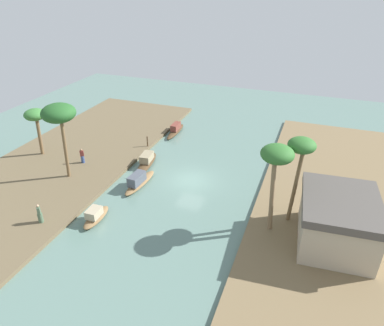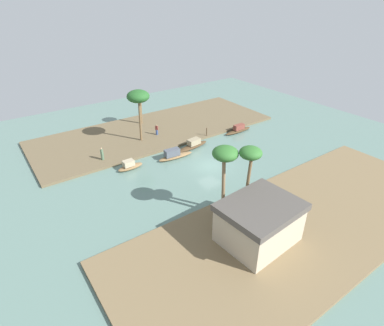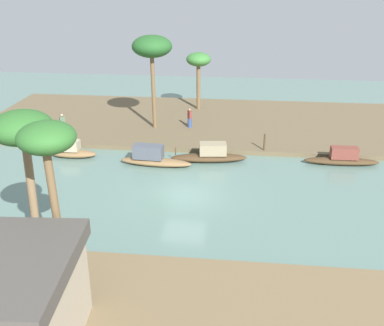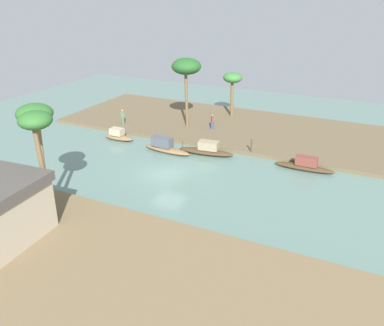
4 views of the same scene
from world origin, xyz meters
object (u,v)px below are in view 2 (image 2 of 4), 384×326
at_px(sampan_near_left_bank, 174,155).
at_px(person_on_near_bank, 157,130).
at_px(riverside_building, 259,222).
at_px(palm_tree_right_tall, 225,156).
at_px(sampan_midstream, 130,166).
at_px(mooring_post, 207,132).
at_px(sampan_downstream_large, 238,130).
at_px(person_by_mooring, 102,155).
at_px(palm_tree_left_far, 138,97).
at_px(palm_tree_left_near, 140,97).
at_px(palm_tree_right_short, 250,157).
at_px(sampan_with_tall_canopy, 193,145).

relative_size(sampan_near_left_bank, person_on_near_bank, 3.15).
bearing_deg(riverside_building, palm_tree_right_tall, -94.38).
xyz_separation_m(sampan_midstream, mooring_post, (-13.29, -2.00, 0.48)).
distance_m(sampan_downstream_large, palm_tree_right_tall, 21.28).
height_order(person_on_near_bank, person_by_mooring, person_by_mooring).
height_order(sampan_downstream_large, palm_tree_left_far, palm_tree_left_far).
bearing_deg(riverside_building, sampan_downstream_large, -132.97).
xyz_separation_m(palm_tree_left_near, palm_tree_left_far, (2.96, 5.76, 2.02)).
distance_m(sampan_downstream_large, palm_tree_left_near, 15.97).
xyz_separation_m(palm_tree_left_far, palm_tree_right_tall, (1.20, 19.19, -0.25)).
relative_size(sampan_downstream_large, person_by_mooring, 3.04).
xyz_separation_m(person_on_near_bank, riverside_building, (4.00, 24.39, 1.24)).
bearing_deg(palm_tree_right_short, person_by_mooring, -68.87).
bearing_deg(sampan_midstream, sampan_near_left_bank, 170.58).
relative_size(sampan_near_left_bank, palm_tree_left_far, 0.67).
bearing_deg(palm_tree_right_short, riverside_building, 63.44).
height_order(person_by_mooring, riverside_building, riverside_building).
bearing_deg(palm_tree_left_near, person_on_near_bank, 88.05).
relative_size(sampan_with_tall_canopy, person_on_near_bank, 3.39).
height_order(person_on_near_bank, riverside_building, riverside_building).
distance_m(sampan_midstream, riverside_building, 18.30).
bearing_deg(sampan_downstream_large, sampan_near_left_bank, 5.91).
xyz_separation_m(sampan_downstream_large, palm_tree_left_far, (13.74, -5.26, 6.22)).
bearing_deg(palm_tree_left_far, person_by_mooring, 19.18).
height_order(person_by_mooring, palm_tree_left_near, palm_tree_left_near).
distance_m(person_on_near_bank, mooring_post, 7.36).
xyz_separation_m(sampan_with_tall_canopy, riverside_building, (6.12, 18.18, 1.76)).
bearing_deg(palm_tree_right_short, person_on_near_bank, -96.43).
xyz_separation_m(person_on_near_bank, palm_tree_left_far, (2.78, 0.52, 5.66)).
relative_size(sampan_with_tall_canopy, sampan_near_left_bank, 1.08).
height_order(palm_tree_right_short, riverside_building, palm_tree_right_short).
xyz_separation_m(sampan_downstream_large, riverside_building, (14.95, 18.61, 1.79)).
bearing_deg(palm_tree_left_near, sampan_near_left_bank, 81.93).
relative_size(sampan_downstream_large, sampan_with_tall_canopy, 0.95).
distance_m(person_on_near_bank, palm_tree_right_short, 22.01).
bearing_deg(person_on_near_bank, palm_tree_left_near, -36.14).
height_order(sampan_with_tall_canopy, palm_tree_left_near, palm_tree_left_near).
bearing_deg(palm_tree_right_tall, riverside_building, 89.81).
distance_m(mooring_post, palm_tree_left_far, 11.07).
bearing_deg(mooring_post, palm_tree_left_near, -59.92).
bearing_deg(sampan_midstream, palm_tree_left_near, -124.72).
distance_m(sampan_with_tall_canopy, palm_tree_right_tall, 15.96).
distance_m(sampan_near_left_bank, palm_tree_left_near, 13.32).
xyz_separation_m(person_on_near_bank, palm_tree_right_tall, (3.98, 19.71, 5.41)).
height_order(sampan_downstream_large, person_by_mooring, person_by_mooring).
xyz_separation_m(sampan_with_tall_canopy, palm_tree_right_short, (4.51, 14.96, 6.05)).
xyz_separation_m(mooring_post, riverside_building, (9.81, 19.88, 1.30)).
distance_m(person_on_near_bank, palm_tree_left_far, 6.33).
bearing_deg(palm_tree_left_near, sampan_midstream, 56.93).
xyz_separation_m(person_by_mooring, palm_tree_right_tall, (-5.49, 16.86, 5.41)).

